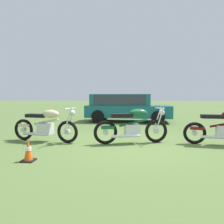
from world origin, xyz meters
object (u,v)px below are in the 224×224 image
(motorcycle_cream, at_px, (45,125))
(motorcycle_green, at_px, (132,126))
(car_teal, at_px, (125,106))
(traffic_cone, at_px, (28,151))

(motorcycle_cream, distance_m, motorcycle_green, 2.51)
(motorcycle_green, bearing_deg, car_teal, 79.78)
(motorcycle_green, distance_m, traffic_cone, 2.80)
(traffic_cone, bearing_deg, motorcycle_cream, 103.00)
(car_teal, bearing_deg, traffic_cone, -100.38)
(motorcycle_cream, relative_size, traffic_cone, 4.50)
(motorcycle_cream, distance_m, traffic_cone, 1.88)
(motorcycle_green, bearing_deg, motorcycle_cream, 165.86)
(motorcycle_cream, bearing_deg, car_teal, 78.06)
(motorcycle_green, height_order, traffic_cone, motorcycle_green)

